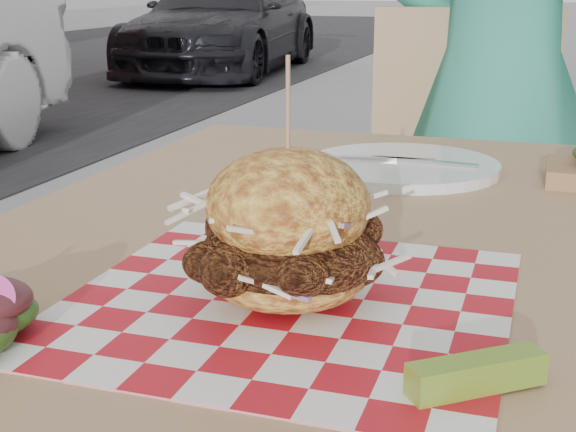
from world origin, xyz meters
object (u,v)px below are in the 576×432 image
Objects in this scene: sandwich at (288,236)px; patio_chair at (446,189)px; diner at (496,87)px; patio_table at (343,311)px; car_dark at (224,23)px.

patio_chair is at bearing 90.56° from sandwich.
diner is 7.74× the size of sandwich.
sandwich is at bearing -91.63° from patio_table.
patio_table is at bearing 88.37° from sandwich.
diner is at bearing 86.14° from patio_table.
diner is at bearing 86.44° from sandwich.
patio_table is at bearing 94.15° from diner.
diner is 1.09m from patio_table.
sandwich reaches higher than patio_chair.
diner is 7.54m from car_dark.
car_dark is 7.55m from patio_chair.
diner is 1.64× the size of patio_chair.
car_dark is at bearing 112.79° from sandwich.
diner is 0.25m from patio_chair.
diner is 1.30× the size of patio_table.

